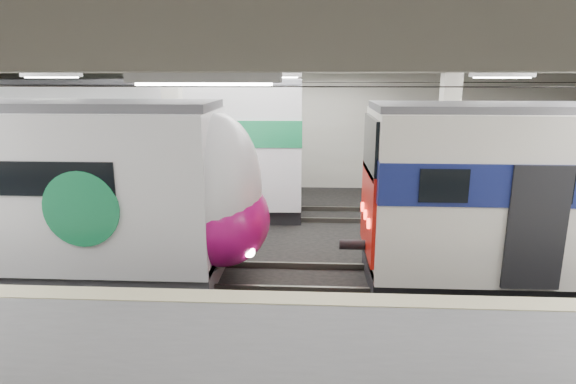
{
  "coord_description": "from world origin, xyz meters",
  "views": [
    {
      "loc": [
        1.14,
        -11.08,
        4.99
      ],
      "look_at": [
        0.5,
        1.0,
        2.0
      ],
      "focal_mm": 30.0,
      "sensor_mm": 36.0,
      "label": 1
    }
  ],
  "objects": [
    {
      "name": "far_train",
      "position": [
        -6.86,
        5.5,
        2.48
      ],
      "size": [
        15.28,
        3.59,
        4.8
      ],
      "rotation": [
        0.0,
        0.0,
        0.03
      ],
      "color": "white",
      "rests_on": "ground"
    },
    {
      "name": "modern_emu",
      "position": [
        -6.07,
        -0.0,
        2.15
      ],
      "size": [
        13.49,
        2.79,
        4.37
      ],
      "color": "white",
      "rests_on": "ground"
    },
    {
      "name": "station_hall",
      "position": [
        0.0,
        -1.74,
        3.24
      ],
      "size": [
        36.0,
        24.0,
        5.75
      ],
      "color": "black",
      "rests_on": "ground"
    }
  ]
}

